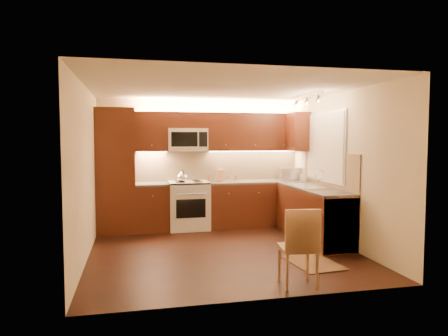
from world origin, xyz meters
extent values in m
cube|color=black|center=(0.00, 0.00, 0.00)|extent=(4.00, 4.00, 0.01)
cube|color=beige|center=(0.00, 0.00, 2.50)|extent=(4.00, 4.00, 0.01)
cube|color=beige|center=(0.00, 2.00, 1.25)|extent=(4.00, 0.01, 2.50)
cube|color=beige|center=(0.00, -2.00, 1.25)|extent=(4.00, 0.01, 2.50)
cube|color=beige|center=(-2.00, 0.00, 1.25)|extent=(0.01, 4.00, 2.50)
cube|color=beige|center=(2.00, 0.00, 1.25)|extent=(0.01, 4.00, 2.50)
cube|color=#3F180D|center=(-1.65, 1.70, 1.15)|extent=(0.70, 0.60, 2.30)
cube|color=#3F180D|center=(-0.99, 1.70, 0.43)|extent=(0.62, 0.60, 0.86)
cube|color=#312F2D|center=(-0.99, 1.70, 0.88)|extent=(0.62, 0.60, 0.04)
cube|color=#3F180D|center=(1.04, 1.70, 0.43)|extent=(1.92, 0.60, 0.86)
cube|color=#312F2D|center=(1.04, 1.70, 0.88)|extent=(1.92, 0.60, 0.04)
cube|color=#3F180D|center=(1.70, 0.40, 0.43)|extent=(0.60, 2.00, 0.86)
cube|color=#312F2D|center=(1.70, 0.40, 0.88)|extent=(0.60, 2.00, 0.04)
cube|color=silver|center=(1.70, -0.30, 0.43)|extent=(0.58, 0.60, 0.84)
cube|color=tan|center=(0.35, 1.99, 1.20)|extent=(3.30, 0.02, 0.60)
cube|color=tan|center=(1.99, 0.40, 1.20)|extent=(0.02, 2.00, 0.60)
cube|color=#3F180D|center=(-0.99, 1.82, 1.88)|extent=(0.62, 0.35, 0.75)
cube|color=#3F180D|center=(1.04, 1.82, 1.88)|extent=(1.92, 0.35, 0.75)
cube|color=#3F180D|center=(-0.30, 1.82, 2.09)|extent=(0.76, 0.35, 0.31)
cube|color=#3F180D|center=(1.82, 1.40, 1.88)|extent=(0.35, 0.50, 0.75)
cube|color=silver|center=(1.99, 0.55, 1.60)|extent=(0.03, 1.44, 1.24)
cube|color=silver|center=(1.97, 0.55, 1.60)|extent=(0.02, 1.36, 1.16)
cube|color=silver|center=(1.55, 0.40, 2.46)|extent=(0.04, 1.20, 0.03)
cube|color=silver|center=(1.78, 1.72, 1.03)|extent=(0.45, 0.35, 0.25)
cube|color=#A37549|center=(0.35, 1.76, 1.02)|extent=(0.17, 0.20, 0.24)
cylinder|color=silver|center=(0.14, 1.91, 0.95)|extent=(0.06, 0.06, 0.10)
cylinder|color=brown|center=(0.14, 1.89, 0.95)|extent=(0.06, 0.06, 0.09)
cylinder|color=silver|center=(0.54, 1.87, 0.95)|extent=(0.04, 0.04, 0.10)
cylinder|color=brown|center=(0.67, 1.80, 0.95)|extent=(0.05, 0.05, 0.10)
imported|color=white|center=(1.88, 1.28, 1.01)|extent=(0.12, 0.13, 0.22)
cube|color=black|center=(1.10, -0.90, 0.01)|extent=(0.68, 0.94, 0.01)
camera|label=1|loc=(-1.33, -6.13, 1.73)|focal=32.89mm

